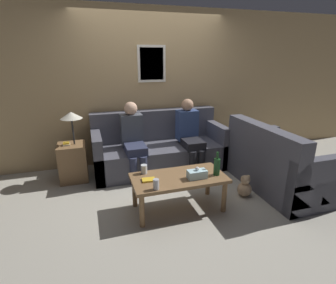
{
  "coord_description": "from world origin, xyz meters",
  "views": [
    {
      "loc": [
        -1.1,
        -3.5,
        1.84
      ],
      "look_at": [
        -0.06,
        -0.16,
        0.68
      ],
      "focal_mm": 28.0,
      "sensor_mm": 36.0,
      "label": 1
    }
  ],
  "objects": [
    {
      "name": "side_table_with_lamp",
      "position": [
        -1.38,
        0.46,
        0.36
      ],
      "size": [
        0.41,
        0.4,
        1.07
      ],
      "color": "olive",
      "rests_on": "ground_plane"
    },
    {
      "name": "wine_bottle",
      "position": [
        0.34,
        -0.88,
        0.56
      ],
      "size": [
        0.08,
        0.08,
        0.3
      ],
      "color": "#19421E",
      "rests_on": "coffee_table"
    },
    {
      "name": "soda_can",
      "position": [
        -0.46,
        -1.02,
        0.5
      ],
      "size": [
        0.07,
        0.07,
        0.12
      ],
      "color": "#BCBCC1",
      "rests_on": "coffee_table"
    },
    {
      "name": "wall_back",
      "position": [
        0.0,
        0.99,
        1.3
      ],
      "size": [
        9.0,
        0.08,
        2.6
      ],
      "color": "tan",
      "rests_on": "ground_plane"
    },
    {
      "name": "book_stack",
      "position": [
        -0.49,
        -0.79,
        0.45
      ],
      "size": [
        0.16,
        0.11,
        0.02
      ],
      "color": "gold",
      "rests_on": "coffee_table"
    },
    {
      "name": "person_right",
      "position": [
        0.47,
        0.34,
        0.63
      ],
      "size": [
        0.34,
        0.63,
        1.16
      ],
      "color": "black",
      "rests_on": "ground_plane"
    },
    {
      "name": "ground_plane",
      "position": [
        0.0,
        0.0,
        0.0
      ],
      "size": [
        16.0,
        16.0,
        0.0
      ],
      "primitive_type": "plane",
      "color": "#ADA899"
    },
    {
      "name": "person_left",
      "position": [
        -0.46,
        0.37,
        0.62
      ],
      "size": [
        0.34,
        0.65,
        1.16
      ],
      "color": "#2D334C",
      "rests_on": "ground_plane"
    },
    {
      "name": "tissue_box",
      "position": [
        0.07,
        -0.89,
        0.5
      ],
      "size": [
        0.23,
        0.12,
        0.15
      ],
      "color": "silver",
      "rests_on": "coffee_table"
    },
    {
      "name": "drinking_glass",
      "position": [
        -0.5,
        -0.58,
        0.5
      ],
      "size": [
        0.08,
        0.08,
        0.11
      ],
      "color": "silver",
      "rests_on": "coffee_table"
    },
    {
      "name": "teddy_bear",
      "position": [
        0.85,
        -0.76,
        0.13
      ],
      "size": [
        0.19,
        0.19,
        0.3
      ],
      "color": "tan",
      "rests_on": "ground_plane"
    },
    {
      "name": "coffee_table",
      "position": [
        -0.12,
        -0.79,
        0.38
      ],
      "size": [
        1.14,
        0.57,
        0.44
      ],
      "color": "olive",
      "rests_on": "ground_plane"
    },
    {
      "name": "couch_side",
      "position": [
        1.42,
        -0.67,
        0.32
      ],
      "size": [
        0.88,
        1.5,
        0.94
      ],
      "rotation": [
        0.0,
        0.0,
        1.57
      ],
      "color": "#4C4C56",
      "rests_on": "ground_plane"
    },
    {
      "name": "couch_main",
      "position": [
        0.0,
        0.53,
        0.32
      ],
      "size": [
        2.17,
        0.88,
        0.94
      ],
      "color": "#4C4C56",
      "rests_on": "ground_plane"
    }
  ]
}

